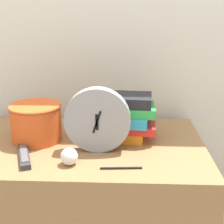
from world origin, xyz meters
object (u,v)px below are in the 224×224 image
book_stack (126,117)px  crumpled_paper_ball (69,156)px  tv_remote (24,156)px  pen (121,168)px  desk_clock (97,120)px  basket (36,121)px

book_stack → crumpled_paper_ball: bearing=-129.6°
tv_remote → crumpled_paper_ball: (0.18, -0.04, 0.02)m
book_stack → pen: bearing=-93.5°
crumpled_paper_ball → pen: crumpled_paper_ball is taller
tv_remote → book_stack: bearing=28.4°
desk_clock → pen: 0.21m
book_stack → crumpled_paper_ball: book_stack is taller
crumpled_paper_ball → tv_remote: bearing=167.4°
desk_clock → tv_remote: size_ratio=1.30×
crumpled_paper_ball → pen: 0.19m
basket → tv_remote: bearing=-90.9°
book_stack → crumpled_paper_ball: (-0.20, -0.25, -0.07)m
book_stack → tv_remote: bearing=-151.6°
basket → crumpled_paper_ball: (0.18, -0.21, -0.05)m
basket → crumpled_paper_ball: bearing=-50.7°
desk_clock → crumpled_paper_ball: bearing=-128.0°
desk_clock → book_stack: bearing=49.0°
desk_clock → basket: bearing=160.3°
tv_remote → crumpled_paper_ball: crumpled_paper_ball is taller
desk_clock → pen: (0.09, -0.15, -0.12)m
tv_remote → basket: bearing=89.1°
desk_clock → basket: 0.29m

